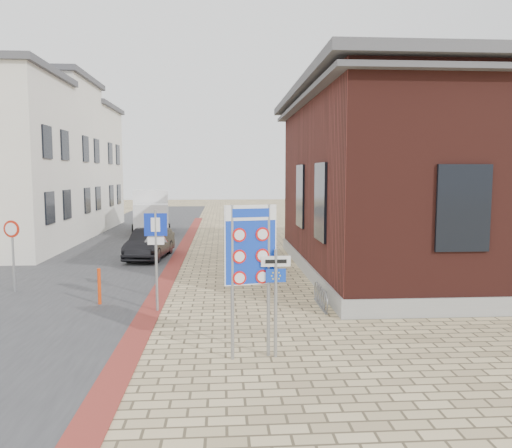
{
  "coord_description": "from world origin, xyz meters",
  "views": [
    {
      "loc": [
        -0.04,
        -11.15,
        3.67
      ],
      "look_at": [
        0.93,
        3.3,
        2.2
      ],
      "focal_mm": 35.0,
      "sensor_mm": 36.0,
      "label": 1
    }
  ],
  "objects_px": {
    "sedan": "(150,244)",
    "border_sign": "(250,248)",
    "box_truck": "(151,211)",
    "essen_sign": "(276,287)",
    "parking_sign": "(156,242)",
    "bollard": "(99,287)"
  },
  "relations": [
    {
      "from": "sedan",
      "to": "border_sign",
      "type": "height_order",
      "value": "border_sign"
    },
    {
      "from": "box_truck",
      "to": "essen_sign",
      "type": "distance_m",
      "value": 21.98
    },
    {
      "from": "box_truck",
      "to": "border_sign",
      "type": "distance_m",
      "value": 21.88
    },
    {
      "from": "sedan",
      "to": "parking_sign",
      "type": "height_order",
      "value": "parking_sign"
    },
    {
      "from": "box_truck",
      "to": "essen_sign",
      "type": "xyz_separation_m",
      "value": [
        5.46,
        -21.29,
        0.06
      ]
    },
    {
      "from": "border_sign",
      "to": "essen_sign",
      "type": "relative_size",
      "value": 1.4
    },
    {
      "from": "essen_sign",
      "to": "bollard",
      "type": "distance_m",
      "value": 6.29
    },
    {
      "from": "sedan",
      "to": "parking_sign",
      "type": "xyz_separation_m",
      "value": [
        1.4,
        -8.51,
        1.22
      ]
    },
    {
      "from": "border_sign",
      "to": "bollard",
      "type": "bearing_deg",
      "value": 121.2
    },
    {
      "from": "parking_sign",
      "to": "bollard",
      "type": "distance_m",
      "value": 2.31
    },
    {
      "from": "essen_sign",
      "to": "bollard",
      "type": "xyz_separation_m",
      "value": [
        -4.5,
        4.3,
        -0.91
      ]
    },
    {
      "from": "border_sign",
      "to": "essen_sign",
      "type": "distance_m",
      "value": 0.93
    },
    {
      "from": "sedan",
      "to": "bollard",
      "type": "xyz_separation_m",
      "value": [
        -0.3,
        -7.71,
        -0.13
      ]
    },
    {
      "from": "bollard",
      "to": "parking_sign",
      "type": "bearing_deg",
      "value": -25.2
    },
    {
      "from": "essen_sign",
      "to": "parking_sign",
      "type": "distance_m",
      "value": 4.5
    },
    {
      "from": "sedan",
      "to": "box_truck",
      "type": "relative_size",
      "value": 0.74
    },
    {
      "from": "bollard",
      "to": "sedan",
      "type": "bearing_deg",
      "value": 87.77
    },
    {
      "from": "box_truck",
      "to": "border_sign",
      "type": "xyz_separation_m",
      "value": [
        4.96,
        -21.29,
        0.85
      ]
    },
    {
      "from": "border_sign",
      "to": "essen_sign",
      "type": "xyz_separation_m",
      "value": [
        0.5,
        0.0,
        -0.79
      ]
    },
    {
      "from": "bollard",
      "to": "border_sign",
      "type": "bearing_deg",
      "value": -47.07
    },
    {
      "from": "sedan",
      "to": "parking_sign",
      "type": "distance_m",
      "value": 8.71
    },
    {
      "from": "essen_sign",
      "to": "box_truck",
      "type": "bearing_deg",
      "value": 102.59
    }
  ]
}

